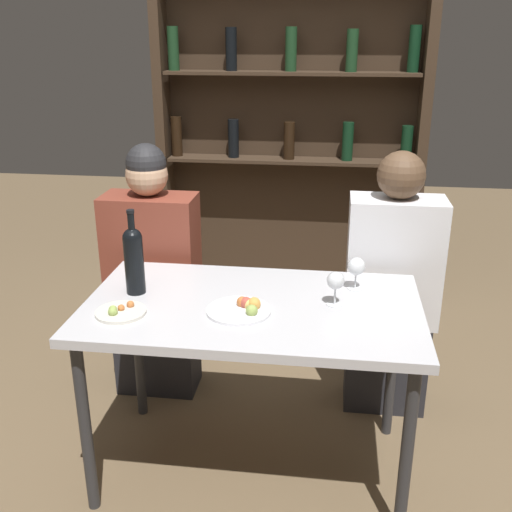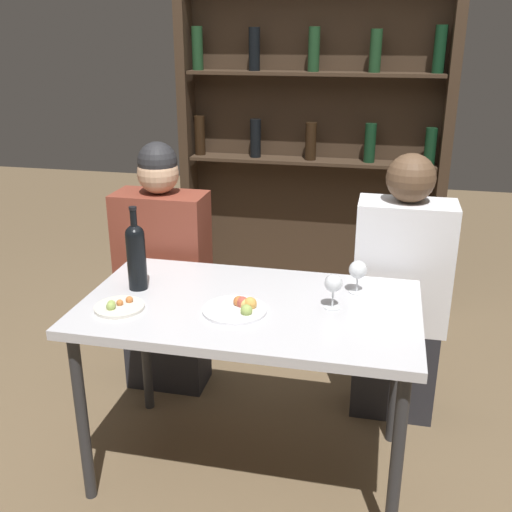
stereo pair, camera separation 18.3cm
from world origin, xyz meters
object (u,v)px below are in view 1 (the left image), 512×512
Objects in this scene: wine_glass_1 at (336,282)px; seated_person_right at (391,294)px; wine_bottle at (134,257)px; food_plate_1 at (120,312)px; seated_person_left at (154,279)px; wine_glass_0 at (356,267)px; food_plate_0 at (243,308)px.

wine_glass_1 is 0.63m from seated_person_right.
food_plate_1 is (0.00, -0.19, -0.14)m from wine_bottle.
seated_person_right is (1.02, 0.69, -0.18)m from food_plate_1.
seated_person_right is at bearing 25.67° from wine_bottle.
food_plate_1 is at bearing -82.37° from seated_person_left.
wine_bottle is 0.24m from food_plate_1.
seated_person_left is at bearing 159.52° from wine_glass_0.
food_plate_1 is at bearing -158.31° from wine_glass_0.
food_plate_0 is 0.87m from seated_person_right.
food_plate_1 is at bearing -166.99° from wine_glass_1.
seated_person_left is at bearing 149.32° from wine_glass_1.
wine_glass_0 is (0.85, 0.14, -0.05)m from wine_bottle.
seated_person_left is at bearing 180.00° from seated_person_right.
seated_person_left reaches higher than wine_bottle.
seated_person_right is (0.26, 0.51, -0.26)m from wine_glass_1.
food_plate_1 is 1.24m from seated_person_right.
seated_person_left is (-0.94, 0.35, -0.25)m from wine_glass_0.
seated_person_right is (0.18, 0.35, -0.26)m from wine_glass_0.
food_plate_0 is 0.19× the size of seated_person_right.
seated_person_right is at bearing 33.79° from food_plate_1.
food_plate_1 is 0.15× the size of seated_person_left.
seated_person_left is (-0.09, 0.49, -0.30)m from wine_bottle.
seated_person_left is (-0.86, 0.51, -0.25)m from wine_glass_1.
wine_glass_1 is 0.11× the size of seated_person_right.
food_plate_0 is (-0.33, -0.10, -0.08)m from wine_glass_1.
wine_glass_0 is at bearing 63.56° from wine_glass_1.
food_plate_0 is at bearing -162.90° from wine_glass_1.
wine_glass_1 reaches higher than food_plate_1.
wine_glass_0 is 0.18m from wine_glass_1.
food_plate_1 is (-0.44, -0.08, -0.00)m from food_plate_0.
seated_person_right is at bearing 63.01° from wine_glass_1.
seated_person_left is at bearing 130.82° from food_plate_0.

